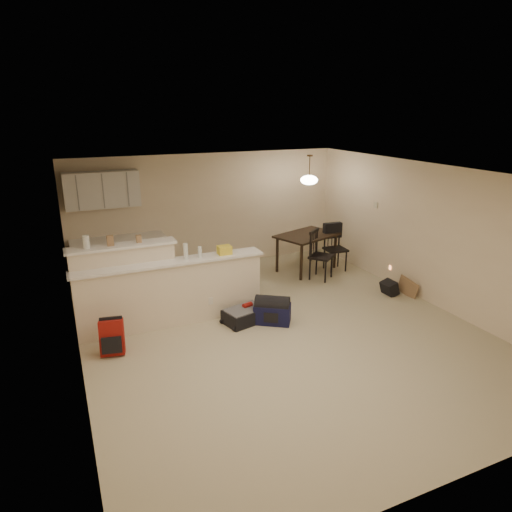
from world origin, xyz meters
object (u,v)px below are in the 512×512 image
red_backpack (112,337)px  dining_chair_near (321,255)px  dining_chair_far (336,248)px  dining_table (307,239)px  suitcase (245,316)px  pendant_lamp (309,180)px  navy_duffel (272,314)px  black_daypack (389,288)px

red_backpack → dining_chair_near: bearing=28.5°
dining_chair_near → dining_chair_far: size_ratio=1.02×
dining_table → suitcase: bearing=-159.7°
pendant_lamp → navy_duffel: 3.30m
dining_table → pendant_lamp: 1.28m
pendant_lamp → black_daypack: 2.75m
red_backpack → navy_duffel: red_backpack is taller
dining_chair_far → dining_chair_near: bearing=-145.6°
pendant_lamp → navy_duffel: (-1.82, -2.05, -1.83)m
dining_table → black_daypack: (0.75, -1.88, -0.58)m
pendant_lamp → dining_chair_near: 1.59m
dining_chair_near → pendant_lamp: bearing=53.3°
dining_table → pendant_lamp: bearing=-19.2°
dining_chair_far → black_daypack: size_ratio=3.39×
dining_table → red_backpack: 4.83m
red_backpack → dining_table: bearing=35.4°
dining_chair_near → dining_chair_far: dining_chair_near is taller
pendant_lamp → black_daypack: size_ratio=2.09×
dining_chair_far → red_backpack: (-4.95, -1.73, -0.25)m
dining_table → suitcase: dining_table is taller
pendant_lamp → red_backpack: size_ratio=1.22×
dining_chair_near → black_daypack: 1.53m
red_backpack → navy_duffel: size_ratio=0.86×
pendant_lamp → dining_chair_near: (0.00, -0.60, -1.47)m
navy_duffel → black_daypack: (2.57, 0.17, -0.03)m
dining_table → black_daypack: size_ratio=5.09×
dining_chair_near → black_daypack: bearing=-96.8°
pendant_lamp → red_backpack: 5.11m
dining_table → red_backpack: size_ratio=2.97×
navy_duffel → suitcase: bearing=-173.3°
dining_chair_near → black_daypack: (0.75, -1.28, -0.38)m
dining_table → dining_chair_far: bearing=-44.2°
suitcase → red_backpack: red_backpack is taller
dining_chair_near → navy_duffel: (-1.83, -1.45, -0.35)m
dining_table → dining_chair_far: (0.57, -0.27, -0.21)m
navy_duffel → dining_table: bearing=81.8°
suitcase → navy_duffel: navy_duffel is taller
suitcase → black_daypack: 2.98m
dining_chair_far → black_daypack: bearing=-79.7°
dining_chair_far → suitcase: size_ratio=1.49×
pendant_lamp → dining_table: bearing=180.0°
pendant_lamp → black_daypack: bearing=-68.2°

